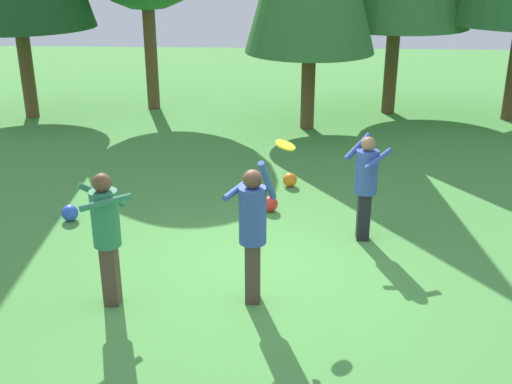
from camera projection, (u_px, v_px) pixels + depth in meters
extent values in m
plane|color=#4C9342|center=(259.00, 273.00, 8.75)|extent=(40.00, 40.00, 0.00)
cube|color=#4C382D|center=(253.00, 272.00, 7.94)|extent=(0.19, 0.22, 0.83)
cylinder|color=#334C9E|center=(253.00, 215.00, 7.65)|extent=(0.34, 0.34, 0.73)
sphere|color=brown|center=(253.00, 179.00, 7.47)|extent=(0.24, 0.24, 0.24)
cylinder|color=#334C9E|center=(238.00, 188.00, 7.62)|extent=(0.35, 0.59, 0.13)
cylinder|color=#334C9E|center=(267.00, 181.00, 7.37)|extent=(0.24, 0.38, 0.57)
cube|color=black|center=(363.00, 216.00, 9.64)|extent=(0.19, 0.22, 0.77)
cylinder|color=#334C9E|center=(366.00, 172.00, 9.37)|extent=(0.34, 0.34, 0.67)
sphere|color=#8C6647|center=(368.00, 144.00, 9.21)|extent=(0.22, 0.22, 0.22)
cylinder|color=#334C9E|center=(378.00, 159.00, 9.14)|extent=(0.47, 0.45, 0.25)
cylinder|color=#334C9E|center=(358.00, 147.00, 9.39)|extent=(0.45, 0.42, 0.35)
cube|color=#4C382D|center=(111.00, 274.00, 7.89)|extent=(0.19, 0.22, 0.82)
cylinder|color=#2D7551|center=(105.00, 218.00, 7.60)|extent=(0.34, 0.34, 0.72)
sphere|color=brown|center=(102.00, 183.00, 7.43)|extent=(0.23, 0.23, 0.23)
cylinder|color=#2D7551|center=(102.00, 195.00, 7.69)|extent=(0.54, 0.29, 0.39)
cylinder|color=#2D7551|center=(105.00, 203.00, 7.32)|extent=(0.60, 0.31, 0.15)
cylinder|color=yellow|center=(285.00, 145.00, 8.09)|extent=(0.32, 0.32, 0.11)
sphere|color=blue|center=(70.00, 213.00, 10.36)|extent=(0.28, 0.28, 0.28)
sphere|color=orange|center=(290.00, 180.00, 11.82)|extent=(0.26, 0.26, 0.26)
sphere|color=red|center=(270.00, 204.00, 10.72)|extent=(0.27, 0.27, 0.27)
cylinder|color=brown|center=(22.00, 36.00, 15.84)|extent=(0.35, 0.35, 4.18)
cylinder|color=brown|center=(394.00, 34.00, 16.25)|extent=(0.35, 0.35, 4.13)
cylinder|color=brown|center=(309.00, 59.00, 14.96)|extent=(0.33, 0.33, 3.41)
cylinder|color=brown|center=(151.00, 47.00, 16.84)|extent=(0.33, 0.33, 3.36)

